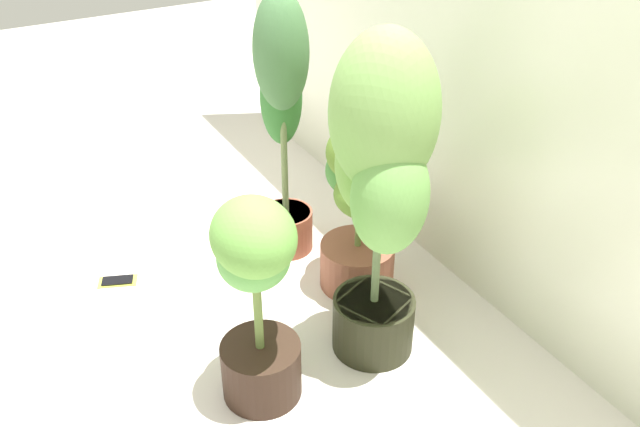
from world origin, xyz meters
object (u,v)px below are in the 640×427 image
potted_plant_back_center (359,203)px  potted_plant_front_right (256,290)px  potted_plant_back_right (381,175)px  potted_plant_back_left (282,109)px  cell_phone (118,281)px

potted_plant_back_center → potted_plant_front_right: bearing=-60.2°
potted_plant_back_right → potted_plant_back_center: potted_plant_back_right is taller
potted_plant_back_center → potted_plant_back_right: bearing=-22.9°
potted_plant_back_left → potted_plant_front_right: bearing=-32.5°
cell_phone → potted_plant_back_center: bearing=82.1°
potted_plant_back_center → cell_phone: size_ratio=4.11×
potted_plant_back_right → potted_plant_back_center: size_ratio=1.66×
potted_plant_back_right → cell_phone: bearing=-139.5°
potted_plant_back_left → potted_plant_back_center: size_ratio=1.58×
potted_plant_front_right → potted_plant_back_left: bearing=147.5°
potted_plant_front_right → potted_plant_back_center: 0.62m
potted_plant_back_left → cell_phone: potted_plant_back_left is taller
cell_phone → potted_plant_back_right: bearing=62.0°
potted_plant_back_right → potted_plant_back_center: (-0.32, 0.14, -0.30)m
potted_plant_back_center → cell_phone: bearing=-119.4°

